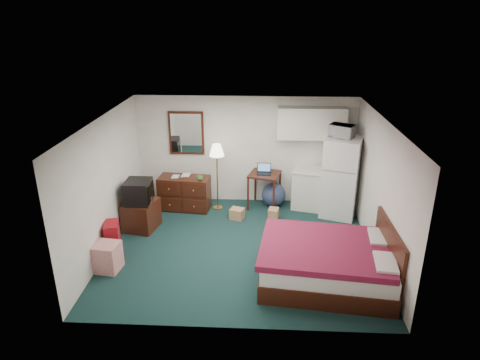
# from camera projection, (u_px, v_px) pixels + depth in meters

# --- Properties ---
(floor) EXTENTS (5.00, 4.50, 0.01)m
(floor) POSITION_uv_depth(u_px,v_px,m) (241.00, 247.00, 8.23)
(floor) COLOR black
(floor) RESTS_ON ground
(ceiling) EXTENTS (5.00, 4.50, 0.01)m
(ceiling) POSITION_uv_depth(u_px,v_px,m) (241.00, 120.00, 7.31)
(ceiling) COLOR silver
(ceiling) RESTS_ON walls
(walls) EXTENTS (5.01, 4.51, 2.50)m
(walls) POSITION_uv_depth(u_px,v_px,m) (241.00, 188.00, 7.77)
(walls) COLOR silver
(walls) RESTS_ON floor
(mirror) EXTENTS (0.80, 0.06, 1.00)m
(mirror) POSITION_uv_depth(u_px,v_px,m) (186.00, 133.00, 9.75)
(mirror) COLOR white
(mirror) RESTS_ON walls
(upper_cabinets) EXTENTS (1.50, 0.35, 0.70)m
(upper_cabinets) POSITION_uv_depth(u_px,v_px,m) (311.00, 123.00, 9.37)
(upper_cabinets) COLOR silver
(upper_cabinets) RESTS_ON walls
(headboard) EXTENTS (0.06, 1.56, 1.00)m
(headboard) POSITION_uv_depth(u_px,v_px,m) (388.00, 254.00, 6.97)
(headboard) COLOR #3A1710
(headboard) RESTS_ON walls
(dresser) EXTENTS (1.18, 0.62, 0.77)m
(dresser) POSITION_uv_depth(u_px,v_px,m) (185.00, 193.00, 9.71)
(dresser) COLOR #3A1710
(dresser) RESTS_ON floor
(floor_lamp) EXTENTS (0.39, 0.39, 1.53)m
(floor_lamp) POSITION_uv_depth(u_px,v_px,m) (217.00, 177.00, 9.61)
(floor_lamp) COLOR gold
(floor_lamp) RESTS_ON floor
(desk) EXTENTS (0.80, 0.80, 0.83)m
(desk) POSITION_uv_depth(u_px,v_px,m) (264.00, 190.00, 9.80)
(desk) COLOR #3A1710
(desk) RESTS_ON floor
(exercise_ball) EXTENTS (0.63, 0.63, 0.55)m
(exercise_ball) POSITION_uv_depth(u_px,v_px,m) (274.00, 195.00, 9.91)
(exercise_ball) COLOR navy
(exercise_ball) RESTS_ON floor
(kitchen_counter) EXTENTS (0.94, 0.80, 0.90)m
(kitchen_counter) POSITION_uv_depth(u_px,v_px,m) (312.00, 189.00, 9.77)
(kitchen_counter) COLOR silver
(kitchen_counter) RESTS_ON floor
(fridge) EXTENTS (0.92, 0.92, 1.77)m
(fridge) POSITION_uv_depth(u_px,v_px,m) (341.00, 178.00, 9.25)
(fridge) COLOR white
(fridge) RESTS_ON floor
(bed) EXTENTS (2.29, 1.88, 0.67)m
(bed) POSITION_uv_depth(u_px,v_px,m) (327.00, 264.00, 7.09)
(bed) COLOR #5F0822
(bed) RESTS_ON floor
(tv_stand) EXTENTS (0.73, 0.77, 0.61)m
(tv_stand) POSITION_uv_depth(u_px,v_px,m) (141.00, 215.00, 8.86)
(tv_stand) COLOR #3A1710
(tv_stand) RESTS_ON floor
(suitcase) EXTENTS (0.34, 0.45, 0.65)m
(suitcase) POSITION_uv_depth(u_px,v_px,m) (113.00, 239.00, 7.89)
(suitcase) COLOR maroon
(suitcase) RESTS_ON floor
(retail_box) EXTENTS (0.45, 0.45, 0.50)m
(retail_box) POSITION_uv_depth(u_px,v_px,m) (108.00, 257.00, 7.44)
(retail_box) COLOR silver
(retail_box) RESTS_ON floor
(file_bin) EXTENTS (0.40, 0.32, 0.25)m
(file_bin) POSITION_uv_depth(u_px,v_px,m) (186.00, 204.00, 9.78)
(file_bin) COLOR gray
(file_bin) RESTS_ON floor
(cardboard_box_a) EXTENTS (0.35, 0.32, 0.24)m
(cardboard_box_a) POSITION_uv_depth(u_px,v_px,m) (237.00, 214.00, 9.33)
(cardboard_box_a) COLOR #986846
(cardboard_box_a) RESTS_ON floor
(cardboard_box_b) EXTENTS (0.25, 0.28, 0.25)m
(cardboard_box_b) POSITION_uv_depth(u_px,v_px,m) (273.00, 214.00, 9.31)
(cardboard_box_b) COLOR #986846
(cardboard_box_b) RESTS_ON floor
(laptop) EXTENTS (0.31, 0.26, 0.21)m
(laptop) POSITION_uv_depth(u_px,v_px,m) (264.00, 169.00, 9.58)
(laptop) COLOR black
(laptop) RESTS_ON desk
(crt_tv) EXTENTS (0.51, 0.55, 0.47)m
(crt_tv) POSITION_uv_depth(u_px,v_px,m) (138.00, 192.00, 8.62)
(crt_tv) COLOR black
(crt_tv) RESTS_ON tv_stand
(microwave) EXTENTS (0.56, 0.48, 0.33)m
(microwave) POSITION_uv_depth(u_px,v_px,m) (342.00, 129.00, 8.93)
(microwave) COLOR white
(microwave) RESTS_ON fridge
(book_a) EXTENTS (0.16, 0.02, 0.22)m
(book_a) POSITION_uv_depth(u_px,v_px,m) (172.00, 172.00, 9.55)
(book_a) COLOR #986846
(book_a) RESTS_ON dresser
(book_b) EXTENTS (0.19, 0.04, 0.25)m
(book_b) POSITION_uv_depth(u_px,v_px,m) (182.00, 170.00, 9.63)
(book_b) COLOR #986846
(book_b) RESTS_ON dresser
(mug) EXTENTS (0.16, 0.14, 0.14)m
(mug) POSITION_uv_depth(u_px,v_px,m) (200.00, 177.00, 9.39)
(mug) COLOR #49853A
(mug) RESTS_ON dresser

